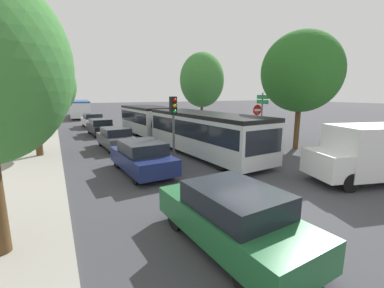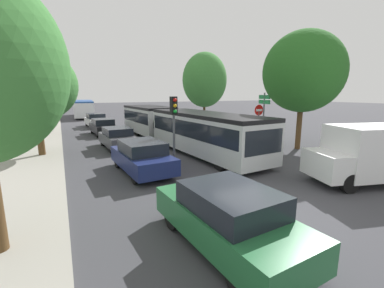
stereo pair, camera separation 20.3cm
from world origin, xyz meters
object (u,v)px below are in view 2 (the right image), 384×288
(city_bus_rear, at_px, (84,107))
(tree_left_mid, at_px, (35,87))
(queued_car_navy, at_px, (142,157))
(direction_sign_post, at_px, (264,108))
(tree_right_mid, at_px, (205,81))
(queued_car_graphite, at_px, (117,138))
(tree_right_near, at_px, (303,72))
(traffic_light, at_px, (174,115))
(articulated_bus, at_px, (176,125))
(white_van, at_px, (377,152))
(queued_car_black, at_px, (103,127))
(no_entry_sign, at_px, (258,119))
(queued_car_white, at_px, (96,120))
(tree_left_far, at_px, (41,78))
(queued_car_green, at_px, (228,217))

(city_bus_rear, relative_size, tree_left_mid, 1.95)
(tree_left_mid, bearing_deg, queued_car_navy, -52.40)
(direction_sign_post, distance_m, tree_right_mid, 10.15)
(queued_car_graphite, height_order, tree_right_near, tree_right_near)
(traffic_light, height_order, tree_left_mid, tree_left_mid)
(articulated_bus, xyz_separation_m, white_van, (3.98, -10.82, -0.18))
(white_van, height_order, tree_right_mid, tree_right_mid)
(queued_car_black, distance_m, direction_sign_post, 13.58)
(articulated_bus, bearing_deg, traffic_light, -28.37)
(queued_car_navy, relative_size, no_entry_sign, 1.52)
(white_van, height_order, tree_left_mid, tree_left_mid)
(white_van, bearing_deg, no_entry_sign, -77.59)
(queued_car_black, xyz_separation_m, traffic_light, (1.85, -11.43, 1.79))
(queued_car_white, xyz_separation_m, tree_right_near, (10.25, -17.82, 4.12))
(white_van, bearing_deg, tree_left_far, -41.76)
(tree_left_mid, bearing_deg, tree_right_near, -19.09)
(queued_car_black, distance_m, tree_right_near, 16.31)
(direction_sign_post, bearing_deg, tree_left_mid, 0.70)
(queued_car_white, relative_size, no_entry_sign, 1.51)
(tree_right_near, bearing_deg, queued_car_black, 131.08)
(queued_car_navy, relative_size, tree_right_near, 0.59)
(queued_car_green, bearing_deg, white_van, -85.98)
(queued_car_graphite, xyz_separation_m, traffic_light, (1.87, -5.14, 1.81))
(articulated_bus, height_order, no_entry_sign, no_entry_sign)
(queued_car_green, distance_m, queued_car_white, 24.75)
(queued_car_green, height_order, queued_car_graphite, queued_car_green)
(queued_car_green, xyz_separation_m, traffic_light, (1.83, 7.40, 1.76))
(articulated_bus, distance_m, queued_car_graphite, 4.05)
(queued_car_graphite, height_order, queued_car_black, queued_car_black)
(queued_car_green, bearing_deg, queued_car_navy, -2.12)
(queued_car_graphite, bearing_deg, city_bus_rear, -3.43)
(queued_car_green, xyz_separation_m, queued_car_black, (-0.01, 18.83, -0.04))
(queued_car_black, xyz_separation_m, tree_left_far, (-4.38, 2.15, 4.15))
(white_van, bearing_deg, tree_right_mid, -81.59)
(queued_car_green, xyz_separation_m, no_entry_sign, (8.44, 8.61, 1.13))
(articulated_bus, height_order, tree_left_mid, tree_left_mid)
(city_bus_rear, distance_m, queued_car_white, 13.60)
(queued_car_green, xyz_separation_m, queued_car_navy, (-0.12, 6.55, -0.00))
(queued_car_green, relative_size, traffic_light, 1.27)
(traffic_light, height_order, direction_sign_post, direction_sign_post)
(queued_car_black, xyz_separation_m, tree_right_mid, (10.57, 0.63, 4.09))
(queued_car_white, distance_m, no_entry_sign, 18.20)
(queued_car_white, distance_m, traffic_light, 17.53)
(no_entry_sign, height_order, tree_left_far, tree_left_far)
(queued_car_navy, height_order, queued_car_graphite, queued_car_navy)
(tree_right_near, bearing_deg, queued_car_graphite, 151.66)
(tree_left_far, xyz_separation_m, tree_right_mid, (14.96, -1.52, -0.06))
(tree_left_mid, bearing_deg, traffic_light, -36.84)
(queued_car_navy, distance_m, no_entry_sign, 8.88)
(no_entry_sign, distance_m, tree_right_near, 3.91)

